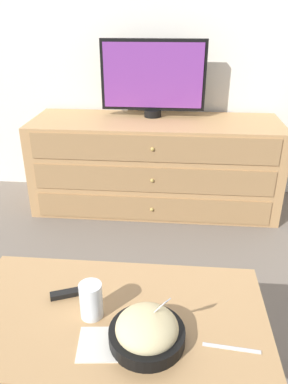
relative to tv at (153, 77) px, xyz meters
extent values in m
plane|color=#70665B|center=(0.01, 0.19, -0.87)|extent=(12.00, 12.00, 0.00)
cube|color=white|center=(0.01, 0.22, 0.43)|extent=(12.00, 0.05, 2.60)
cube|color=tan|center=(0.02, -0.10, -0.56)|extent=(1.62, 0.52, 0.61)
cube|color=#A1794C|center=(0.02, -0.36, -0.77)|extent=(1.49, 0.01, 0.16)
sphere|color=tan|center=(0.02, -0.37, -0.77)|extent=(0.02, 0.02, 0.02)
cube|color=#A1794C|center=(0.02, -0.36, -0.56)|extent=(1.49, 0.01, 0.16)
sphere|color=tan|center=(0.02, -0.37, -0.56)|extent=(0.02, 0.02, 0.02)
cube|color=#A1794C|center=(0.02, -0.36, -0.36)|extent=(1.49, 0.01, 0.16)
sphere|color=tan|center=(0.02, -0.37, -0.36)|extent=(0.02, 0.02, 0.02)
cylinder|color=black|center=(0.00, 0.00, -0.23)|extent=(0.11, 0.11, 0.05)
cube|color=black|center=(0.00, 0.00, 0.01)|extent=(0.67, 0.04, 0.44)
cube|color=#7A3893|center=(0.00, -0.02, 0.01)|extent=(0.63, 0.01, 0.40)
cube|color=tan|center=(-0.01, -1.60, -0.49)|extent=(0.96, 0.53, 0.02)
cylinder|color=#9C7549|center=(-0.46, -1.37, -0.68)|extent=(0.04, 0.04, 0.37)
cylinder|color=#9C7549|center=(0.43, -1.37, -0.68)|extent=(0.04, 0.04, 0.37)
cylinder|color=black|center=(0.10, -1.70, -0.46)|extent=(0.22, 0.22, 0.04)
ellipsoid|color=beige|center=(0.10, -1.70, -0.43)|extent=(0.18, 0.18, 0.10)
cube|color=silver|center=(0.12, -1.68, -0.39)|extent=(0.07, 0.06, 0.13)
cube|color=silver|center=(0.15, -1.70, -0.33)|extent=(0.03, 0.03, 0.03)
cylinder|color=#9E6638|center=(-0.08, -1.61, -0.44)|extent=(0.06, 0.06, 0.07)
cylinder|color=white|center=(-0.08, -1.61, -0.42)|extent=(0.07, 0.07, 0.12)
cube|color=silver|center=(-0.03, -1.72, -0.48)|extent=(0.14, 0.14, 0.00)
cube|color=silver|center=(0.34, -1.70, -0.47)|extent=(0.16, 0.03, 0.01)
cube|color=black|center=(-0.16, -1.52, -0.47)|extent=(0.15, 0.08, 0.02)
camera|label=1|loc=(0.16, -2.48, 0.38)|focal=35.00mm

